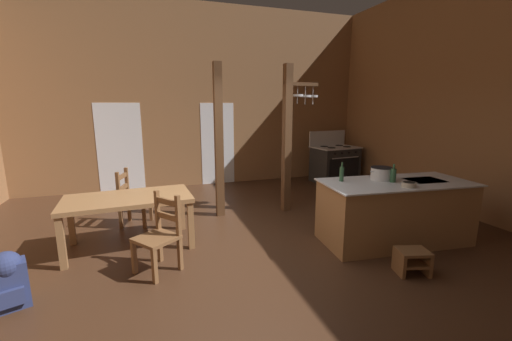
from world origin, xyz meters
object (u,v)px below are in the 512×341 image
Objects in this scene: stove_range at (335,164)px; mixing_bowl_on_counter at (409,185)px; step_stool at (412,260)px; bottle_short_on_counter at (342,174)px; ladderback_chair_near_window at (160,235)px; bottle_tall_on_counter at (393,175)px; ladderback_chair_by_post at (132,199)px; backpack at (8,279)px; stockpot_on_counter at (381,173)px; kitchen_island at (394,212)px; dining_table at (128,203)px.

mixing_bowl_on_counter is (-1.30, -3.91, 0.46)m from stove_range.
stove_range is 3.13× the size of step_stool.
bottle_short_on_counter is at bearing -120.73° from stove_range.
ladderback_chair_near_window is (-4.55, -3.42, -0.03)m from stove_range.
stove_range is 3.91m from bottle_short_on_counter.
mixing_bowl_on_counter is at bearing -88.12° from bottle_tall_on_counter.
bottle_short_on_counter reaches higher than ladderback_chair_near_window.
bottle_tall_on_counter is 0.72m from bottle_short_on_counter.
mixing_bowl_on_counter reaches higher than ladderback_chair_by_post.
ladderback_chair_by_post is 3.63× the size of bottle_tall_on_counter.
backpack is at bearing 177.91° from mixing_bowl_on_counter.
ladderback_chair_by_post is at bearing 151.95° from bottle_tall_on_counter.
mixing_bowl_on_counter is 0.67× the size of bottle_short_on_counter.
bottle_tall_on_counter is at bearing -109.97° from stove_range.
bottle_tall_on_counter is at bearing -28.05° from ladderback_chair_by_post.
ladderback_chair_by_post is 4.01m from stockpot_on_counter.
step_stool is 0.44× the size of ladderback_chair_near_window.
ladderback_chair_near_window is at bearing 176.76° from kitchen_island.
ladderback_chair_near_window is at bearing 171.47° from mixing_bowl_on_counter.
stockpot_on_counter is (3.56, -0.85, 0.36)m from dining_table.
ladderback_chair_by_post is at bearing 148.50° from mixing_bowl_on_counter.
mixing_bowl_on_counter is at bearing -2.09° from backpack.
kitchen_island is 0.58m from mixing_bowl_on_counter.
kitchen_island is 0.57m from bottle_tall_on_counter.
stove_range reaches higher than ladderback_chair_near_window.
ladderback_chair_by_post is 5.07× the size of mixing_bowl_on_counter.
bottle_tall_on_counter is at bearing -70.90° from stockpot_on_counter.
stove_range is 7.07m from backpack.
kitchen_island is at bearing 2.33° from bottle_tall_on_counter.
kitchen_island is at bearing 62.03° from step_stool.
stockpot_on_counter is at bearing 129.09° from kitchen_island.
dining_table is 1.85× the size of ladderback_chair_near_window.
backpack is 4.74m from bottle_tall_on_counter.
mixing_bowl_on_counter reaches higher than dining_table.
stockpot_on_counter is at bearing -0.27° from ladderback_chair_near_window.
step_stool is at bearing -29.99° from dining_table.
dining_table is 2.94× the size of backpack.
stove_range is 3.74m from stockpot_on_counter.
dining_table is (-4.93, -2.59, 0.17)m from stove_range.
bottle_tall_on_counter is at bearing 66.29° from step_stool.
stockpot_on_counter reaches higher than mixing_bowl_on_counter.
stove_range is 1.39× the size of ladderback_chair_by_post.
step_stool is 1.44m from bottle_short_on_counter.
bottle_short_on_counter reaches higher than kitchen_island.
stockpot_on_counter reaches higher than ladderback_chair_near_window.
bottle_tall_on_counter is (3.62, -1.03, 0.36)m from dining_table.
kitchen_island is 8.06× the size of bottle_short_on_counter.
dining_table is 3.87m from mixing_bowl_on_counter.
mixing_bowl_on_counter is (3.63, -2.23, 0.49)m from ladderback_chair_by_post.
kitchen_island is at bearing -15.46° from dining_table.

